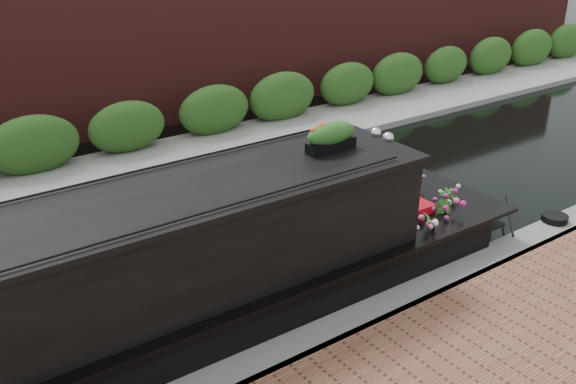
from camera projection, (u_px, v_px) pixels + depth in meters
ground at (249, 236)px, 11.73m from camera, size 80.00×80.00×0.00m
near_bank_coping at (371, 323)px, 9.28m from camera, size 40.00×0.60×0.50m
far_bank_path at (151, 167)px, 14.84m from camera, size 40.00×2.40×0.34m
far_hedge at (136, 155)px, 15.51m from camera, size 40.00×1.10×2.80m
far_brick_wall at (104, 133)px, 17.07m from camera, size 40.00×1.00×8.00m
narrowboat at (140, 297)px, 8.38m from camera, size 12.18×2.28×2.87m
rope_fender at (468, 214)px, 12.16m from camera, size 0.35×0.43×0.35m
coiled_mooring_rope at (555, 218)px, 11.71m from camera, size 0.47×0.47×0.12m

